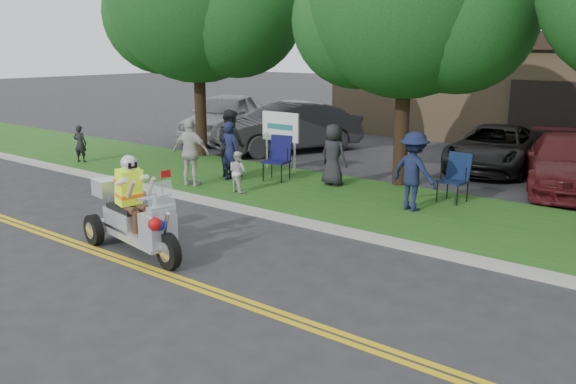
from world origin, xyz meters
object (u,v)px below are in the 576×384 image
Objects in this scene: trike_scooter at (133,219)px; parked_car_right at (567,164)px; spectator_adult_right at (191,152)px; parked_car_far_left at (225,116)px; lawn_chair_b at (279,155)px; spectator_adult_mid at (231,143)px; lawn_chair_a at (456,174)px; spectator_adult_left at (230,151)px; parked_car_left at (287,127)px; parked_car_mid at (495,148)px.

parked_car_right is at bearing 74.54° from trike_scooter.
spectator_adult_right is 8.39m from parked_car_far_left.
trike_scooter is 0.56× the size of parked_car_right.
lawn_chair_b is at bearing -141.32° from spectator_adult_right.
spectator_adult_mid is 0.39× the size of parked_car_right.
lawn_chair_a is at bearing 74.88° from trike_scooter.
trike_scooter is 7.20m from lawn_chair_a.
parked_car_right is at bearing -27.58° from parked_car_far_left.
parked_car_right is at bearing -134.86° from spectator_adult_mid.
lawn_chair_b is at bearing -59.58° from parked_car_far_left.
parked_car_far_left is 1.13× the size of parked_car_right.
spectator_adult_mid is at bearing -168.06° from parked_car_right.
spectator_adult_right is at bearing -150.82° from lawn_chair_a.
spectator_adult_left is at bearing -158.71° from lawn_chair_a.
spectator_adult_mid reaches higher than parked_car_left.
parked_car_right is at bearing 22.76° from parked_car_left.
lawn_chair_b is 0.22× the size of parked_car_far_left.
lawn_chair_b is 7.22m from parked_car_right.
parked_car_far_left is at bearing 131.59° from lawn_chair_b.
lawn_chair_a is 0.23× the size of parked_car_right.
spectator_adult_left reaches higher than parked_car_right.
parked_car_mid is (4.98, 5.78, -0.36)m from spectator_adult_mid.
parked_car_far_left is at bearing 157.62° from parked_car_right.
lawn_chair_a is 0.95× the size of lawn_chair_b.
trike_scooter is 10.72m from parked_car_left.
spectator_adult_left is at bearing 146.07° from spectator_adult_mid.
spectator_adult_right is (-2.79, 3.90, 0.35)m from trike_scooter.
lawn_chair_a is at bearing -0.18° from parked_car_left.
spectator_adult_mid is (-5.79, -1.24, 0.29)m from lawn_chair_a.
spectator_adult_left is 0.29× the size of parked_car_far_left.
spectator_adult_right is (-5.81, -2.64, 0.23)m from lawn_chair_a.
lawn_chair_b is 0.64× the size of spectator_adult_mid.
lawn_chair_a is at bearing -134.87° from parked_car_right.
lawn_chair_b is 0.25× the size of parked_car_mid.
parked_car_left is at bearing 160.55° from parked_car_right.
parked_car_right is (6.08, 3.89, -0.08)m from lawn_chair_b.
trike_scooter is at bearing 107.58° from spectator_adult_right.
parked_car_left is (-1.66, 4.46, -0.17)m from spectator_adult_mid.
lawn_chair_b is at bearing -166.46° from parked_car_right.
parked_car_mid is (4.64, 6.16, -0.23)m from spectator_adult_left.
trike_scooter reaches higher than parked_car_mid.
spectator_adult_left is 0.92× the size of spectator_adult_right.
spectator_adult_mid reaches higher than parked_car_right.
parked_car_left is (-1.64, 5.86, -0.11)m from spectator_adult_right.
spectator_adult_right is (-0.02, -1.40, -0.06)m from spectator_adult_mid.
lawn_chair_b is at bearing -143.53° from spectator_adult_mid.
lawn_chair_a is 0.21× the size of parked_car_far_left.
lawn_chair_b is 2.29m from spectator_adult_right.
parked_car_far_left is 1.13× the size of parked_car_mid.
spectator_adult_mid is 1.07× the size of spectator_adult_right.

